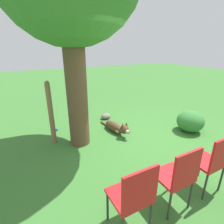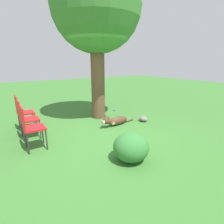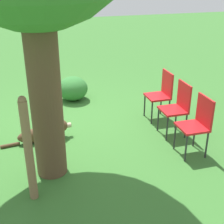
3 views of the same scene
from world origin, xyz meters
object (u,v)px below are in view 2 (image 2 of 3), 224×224
Objects in this scene: fence_post at (99,93)px; tennis_ball at (114,110)px; red_chair_2 at (22,110)px; oak_tree at (96,8)px; red_chair_0 at (29,125)px; dog at (115,121)px; red_chair_1 at (25,116)px.

fence_post is 0.91m from tennis_ball.
red_chair_2 is 3.21m from tennis_ball.
oak_tree is 3.78m from red_chair_0.
red_chair_0 is at bearing -152.47° from oak_tree.
dog is 2.38m from red_chair_0.
red_chair_1 is at bearing -167.15° from oak_tree.
dog reaches higher than tennis_ball.
tennis_ball is (3.19, 1.55, -0.53)m from red_chair_0.
red_chair_1 is (-2.60, -1.05, -0.16)m from fence_post.
dog is at bearing -10.02° from red_chair_1.
red_chair_0 is at bearing -90.11° from red_chair_2.
red_chair_2 is (-2.28, 0.16, -2.74)m from oak_tree.
fence_post is 2.62m from red_chair_2.
tennis_ball is at bearing 21.53° from oak_tree.
red_chair_2 is at bearing -176.56° from tennis_ball.
red_chair_0 is at bearing -154.07° from tennis_ball.
oak_tree is 3.78× the size of dog.
dog is (0.02, -0.98, -3.16)m from oak_tree.
fence_post is at bearing 59.78° from oak_tree.
tennis_ball is at bearing -129.13° from dog.
red_chair_0 and red_chair_2 have the same top height.
red_chair_2 is at bearing -171.96° from fence_post.
red_chair_2 is at bearing 176.06° from oak_tree.
oak_tree is 3.40m from tennis_ball.
fence_post is 21.06× the size of tennis_ball.
oak_tree reaches higher than red_chair_2.
tennis_ball is at bearing 16.43° from red_chair_1.
red_chair_0 is at bearing -0.57° from dog.
oak_tree reaches higher than red_chair_0.
fence_post is at bearing 34.54° from red_chair_0.
dog is 1.28× the size of red_chair_0.
oak_tree is at bearing 13.95° from red_chair_1.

